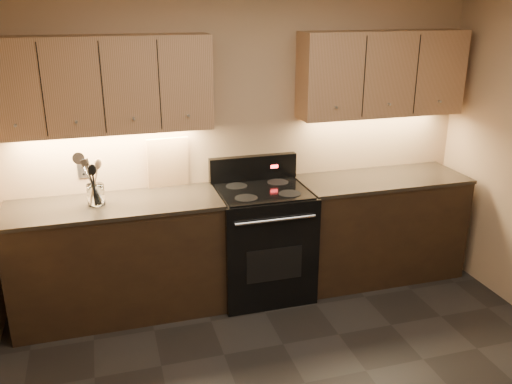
% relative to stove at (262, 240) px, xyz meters
% --- Properties ---
extents(wall_back, '(4.00, 0.04, 2.60)m').
position_rel_stove_xyz_m(wall_back, '(-0.08, 0.32, 0.82)').
color(wall_back, tan).
rests_on(wall_back, ground).
extents(counter_left, '(1.62, 0.62, 0.93)m').
position_rel_stove_xyz_m(counter_left, '(-1.18, 0.02, -0.01)').
color(counter_left, black).
rests_on(counter_left, ground).
extents(counter_right, '(1.46, 0.62, 0.93)m').
position_rel_stove_xyz_m(counter_right, '(1.10, 0.02, -0.01)').
color(counter_right, black).
rests_on(counter_right, ground).
extents(stove, '(0.76, 0.68, 1.14)m').
position_rel_stove_xyz_m(stove, '(0.00, 0.00, 0.00)').
color(stove, black).
rests_on(stove, ground).
extents(upper_cab_left, '(1.60, 0.30, 0.70)m').
position_rel_stove_xyz_m(upper_cab_left, '(-1.18, 0.17, 1.32)').
color(upper_cab_left, '#AE7F57').
rests_on(upper_cab_left, wall_back).
extents(upper_cab_right, '(1.44, 0.30, 0.70)m').
position_rel_stove_xyz_m(upper_cab_right, '(1.10, 0.17, 1.32)').
color(upper_cab_right, '#AE7F57').
rests_on(upper_cab_right, wall_back).
extents(outlet_plate, '(0.08, 0.01, 0.12)m').
position_rel_stove_xyz_m(outlet_plate, '(-1.38, 0.31, 0.64)').
color(outlet_plate, '#B2B5BA').
rests_on(outlet_plate, wall_back).
extents(utensil_crock, '(0.15, 0.15, 0.16)m').
position_rel_stove_xyz_m(utensil_crock, '(-1.30, 0.02, 0.52)').
color(utensil_crock, white).
rests_on(utensil_crock, counter_left).
extents(cutting_board, '(0.34, 0.09, 0.42)m').
position_rel_stove_xyz_m(cutting_board, '(-0.72, 0.28, 0.66)').
color(cutting_board, tan).
rests_on(cutting_board, counter_left).
extents(wooden_spoon, '(0.14, 0.11, 0.34)m').
position_rel_stove_xyz_m(wooden_spoon, '(-1.34, 0.01, 0.63)').
color(wooden_spoon, tan).
rests_on(wooden_spoon, utensil_crock).
extents(black_spoon, '(0.07, 0.09, 0.30)m').
position_rel_stove_xyz_m(black_spoon, '(-1.30, 0.03, 0.62)').
color(black_spoon, black).
rests_on(black_spoon, utensil_crock).
extents(black_turner, '(0.16, 0.13, 0.37)m').
position_rel_stove_xyz_m(black_turner, '(-1.28, 0.01, 0.65)').
color(black_turner, black).
rests_on(black_turner, utensil_crock).
extents(steel_spatula, '(0.18, 0.11, 0.38)m').
position_rel_stove_xyz_m(steel_spatula, '(-1.28, 0.04, 0.65)').
color(steel_spatula, silver).
rests_on(steel_spatula, utensil_crock).
extents(steel_skimmer, '(0.24, 0.17, 0.41)m').
position_rel_stove_xyz_m(steel_skimmer, '(-1.26, 0.02, 0.66)').
color(steel_skimmer, silver).
rests_on(steel_skimmer, utensil_crock).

